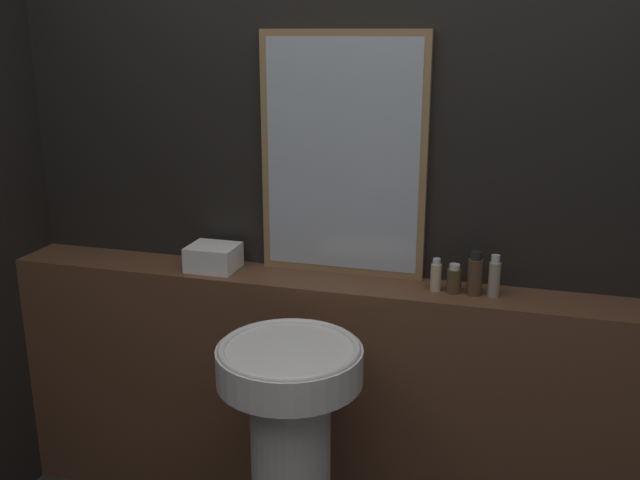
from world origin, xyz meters
The scene contains 9 objects.
wall_back centered at (0.00, 1.48, 1.25)m, with size 8.00×0.06×2.50m.
vanity_counter centered at (0.00, 1.33, 0.48)m, with size 2.59×0.23×0.97m.
pedestal_sink centered at (-0.05, 0.88, 0.56)m, with size 0.45×0.45×0.92m.
mirror centered at (-0.03, 1.43, 1.40)m, with size 0.60×0.03×0.87m.
towel_stack centered at (-0.50, 1.33, 1.02)m, with size 0.18×0.16×0.09m.
shampoo_bottle centered at (0.33, 1.33, 1.02)m, with size 0.04×0.04×0.12m.
conditioner_bottle centered at (0.39, 1.33, 1.02)m, with size 0.05×0.05×0.10m.
lotion_bottle centered at (0.46, 1.33, 1.04)m, with size 0.05×0.05×0.15m.
body_wash_bottle centered at (0.52, 1.33, 1.04)m, with size 0.04×0.04×0.15m.
Camera 1 is at (0.59, -0.99, 1.83)m, focal length 40.00 mm.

